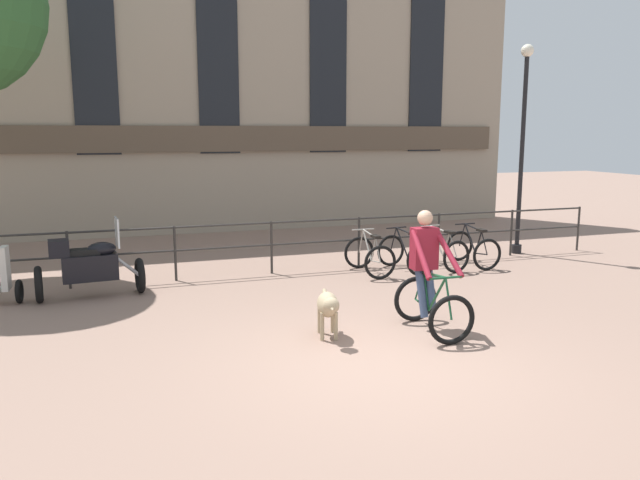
% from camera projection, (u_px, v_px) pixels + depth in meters
% --- Properties ---
extents(ground_plane, '(60.00, 60.00, 0.00)m').
position_uv_depth(ground_plane, '(380.00, 364.00, 7.61)').
color(ground_plane, '#8E7060').
extents(canal_railing, '(15.05, 0.05, 1.05)m').
position_uv_depth(canal_railing, '(271.00, 238.00, 12.33)').
color(canal_railing, '#2D2B28').
rests_on(canal_railing, ground_plane).
extents(building_facade, '(18.00, 0.72, 8.16)m').
position_uv_depth(building_facade, '(217.00, 85.00, 17.15)').
color(building_facade, gray).
rests_on(building_facade, ground_plane).
extents(cyclist_with_bike, '(0.72, 1.19, 1.70)m').
position_uv_depth(cyclist_with_bike, '(429.00, 277.00, 8.80)').
color(cyclist_with_bike, black).
rests_on(cyclist_with_bike, ground_plane).
extents(dog, '(0.40, 0.95, 0.66)m').
position_uv_depth(dog, '(328.00, 306.00, 8.47)').
color(dog, tan).
rests_on(dog, ground_plane).
extents(parked_motorcycle, '(1.79, 0.77, 1.35)m').
position_uv_depth(parked_motorcycle, '(89.00, 266.00, 10.53)').
color(parked_motorcycle, black).
rests_on(parked_motorcycle, ground_plane).
extents(parked_bicycle_near_lamp, '(0.66, 1.11, 0.86)m').
position_uv_depth(parked_bicycle_near_lamp, '(369.00, 256.00, 12.37)').
color(parked_bicycle_near_lamp, black).
rests_on(parked_bicycle_near_lamp, ground_plane).
extents(parked_bicycle_mid_left, '(0.81, 1.19, 0.86)m').
position_uv_depth(parked_bicycle_mid_left, '(405.00, 253.00, 12.62)').
color(parked_bicycle_mid_left, black).
rests_on(parked_bicycle_mid_left, ground_plane).
extents(parked_bicycle_mid_right, '(0.83, 1.20, 0.86)m').
position_uv_depth(parked_bicycle_mid_right, '(440.00, 251.00, 12.87)').
color(parked_bicycle_mid_right, black).
rests_on(parked_bicycle_mid_right, ground_plane).
extents(parked_bicycle_far_end, '(0.66, 1.11, 0.86)m').
position_uv_depth(parked_bicycle_far_end, '(473.00, 249.00, 13.13)').
color(parked_bicycle_far_end, black).
rests_on(parked_bicycle_far_end, ground_plane).
extents(street_lamp, '(0.28, 0.28, 4.70)m').
position_uv_depth(street_lamp, '(523.00, 139.00, 14.08)').
color(street_lamp, black).
rests_on(street_lamp, ground_plane).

